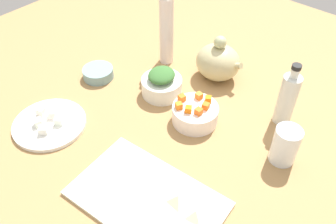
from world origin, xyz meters
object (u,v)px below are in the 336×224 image
bowl_carrots (195,114)px  bowl_greens (162,86)px  plate_tofu (50,124)px  bowl_small_side (98,73)px  cutting_board (147,198)px  bottle_0 (287,98)px  bottle_1 (166,30)px  teapot (218,62)px  drinking_glass_0 (285,145)px

bowl_carrots → bowl_greens: bearing=169.1°
plate_tofu → bowl_small_side: bowl_small_side is taller
cutting_board → bottle_0: (10.93, 45.44, 7.88)cm
cutting_board → bowl_greens: 39.42cm
plate_tofu → bottle_1: bearing=84.8°
bowl_greens → bottle_0: (34.40, 13.85, 5.59)cm
cutting_board → bottle_0: size_ratio=1.80×
cutting_board → teapot: bearing=107.1°
plate_tofu → bowl_carrots: (30.27, 28.97, 2.07)cm
plate_tofu → bowl_carrots: bowl_carrots is taller
bowl_small_side → bottle_0: 60.25cm
teapot → bowl_small_side: bearing=-138.5°
teapot → cutting_board: bearing=-72.9°
bowl_greens → bottle_1: bearing=126.4°
cutting_board → plate_tofu: plate_tofu is taller
plate_tofu → teapot: bearing=65.7°
cutting_board → drinking_glass_0: bearing=60.9°
bottle_0 → drinking_glass_0: bottle_0 is taller
cutting_board → bowl_carrots: size_ratio=2.68×
bowl_greens → bowl_carrots: 15.81cm
bowl_carrots → bottle_0: 25.94cm
bowl_greens → drinking_glass_0: size_ratio=1.19×
bowl_small_side → drinking_glass_0: 63.57cm
bowl_carrots → bowl_small_side: 37.31cm
plate_tofu → bowl_greens: bearing=65.2°
cutting_board → bowl_carrots: bowl_carrots is taller
bottle_0 → plate_tofu: bearing=-137.0°
bowl_carrots → teapot: 22.98cm
teapot → bottle_0: bearing=-9.9°
bowl_small_side → bottle_1: (10.91, 22.00, 10.70)cm
teapot → drinking_glass_0: size_ratio=1.52×
cutting_board → bowl_greens: size_ratio=2.81×
drinking_glass_0 → bowl_greens: bearing=-179.0°
bottle_0 → bowl_greens: bearing=-158.1°
cutting_board → bottle_1: 58.39cm
plate_tofu → cutting_board: bearing=0.6°
bowl_greens → drinking_glass_0: bearing=1.0°
drinking_glass_0 → bottle_0: bearing=118.2°
bottle_1 → drinking_glass_0: size_ratio=2.62×
plate_tofu → drinking_glass_0: bearing=30.2°
bottle_0 → drinking_glass_0: (7.04, -13.15, -3.07)cm
bowl_greens → teapot: 20.40cm
bowl_small_side → bottle_0: bottle_0 is taller
bowl_carrots → drinking_glass_0: (25.92, 3.70, 2.64)cm
cutting_board → bottle_1: size_ratio=1.28×
bowl_carrots → bottle_1: bottle_1 is taller
bowl_carrots → drinking_glass_0: 26.31cm
teapot → drinking_glass_0: (33.39, -17.76, -0.75)cm
plate_tofu → bowl_carrots: size_ratio=1.57×
bottle_1 → drinking_glass_0: bottle_1 is taller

